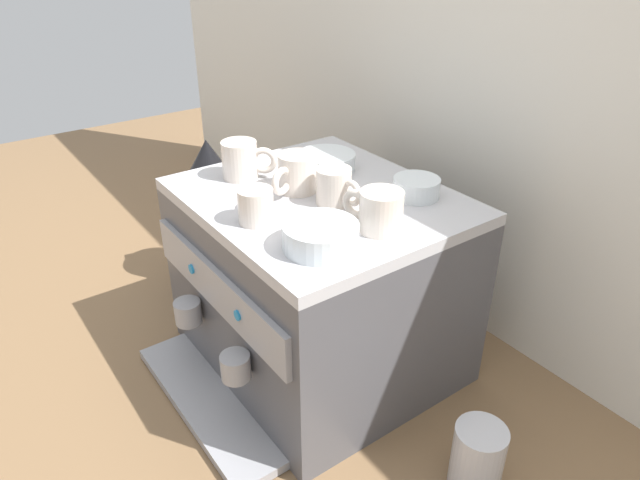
% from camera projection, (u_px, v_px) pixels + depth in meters
% --- Properties ---
extents(ground_plane, '(4.00, 4.00, 0.00)m').
position_uv_depth(ground_plane, '(320.00, 354.00, 1.35)').
color(ground_plane, brown).
extents(tiled_backsplash_wall, '(2.80, 0.03, 1.11)m').
position_uv_depth(tiled_backsplash_wall, '(466.00, 89.00, 1.28)').
color(tiled_backsplash_wall, silver).
rests_on(tiled_backsplash_wall, ground_plane).
extents(espresso_machine, '(0.54, 0.58, 0.41)m').
position_uv_depth(espresso_machine, '(318.00, 282.00, 1.25)').
color(espresso_machine, '#4C4C51').
rests_on(espresso_machine, ground_plane).
extents(ceramic_cup_0, '(0.09, 0.07, 0.06)m').
position_uv_depth(ceramic_cup_0, '(256.00, 205.00, 1.04)').
color(ceramic_cup_0, beige).
rests_on(ceramic_cup_0, espresso_machine).
extents(ceramic_cup_1, '(0.08, 0.12, 0.08)m').
position_uv_depth(ceramic_cup_1, '(296.00, 173.00, 1.15)').
color(ceramic_cup_1, beige).
rests_on(ceramic_cup_1, espresso_machine).
extents(ceramic_cup_2, '(0.12, 0.08, 0.07)m').
position_uv_depth(ceramic_cup_2, '(378.00, 211.00, 1.01)').
color(ceramic_cup_2, beige).
rests_on(ceramic_cup_2, espresso_machine).
extents(ceramic_cup_3, '(0.11, 0.07, 0.07)m').
position_uv_depth(ceramic_cup_3, '(337.00, 186.00, 1.10)').
color(ceramic_cup_3, beige).
rests_on(ceramic_cup_3, espresso_machine).
extents(ceramic_cup_4, '(0.09, 0.10, 0.08)m').
position_uv_depth(ceramic_cup_4, '(242.00, 160.00, 1.21)').
color(ceramic_cup_4, beige).
rests_on(ceramic_cup_4, espresso_machine).
extents(ceramic_bowl_0, '(0.13, 0.13, 0.04)m').
position_uv_depth(ceramic_bowl_0, '(327.00, 162.00, 1.26)').
color(ceramic_bowl_0, silver).
rests_on(ceramic_bowl_0, espresso_machine).
extents(ceramic_bowl_1, '(0.09, 0.09, 0.04)m').
position_uv_depth(ceramic_bowl_1, '(416.00, 188.00, 1.14)').
color(ceramic_bowl_1, silver).
rests_on(ceramic_bowl_1, espresso_machine).
extents(ceramic_bowl_2, '(0.13, 0.13, 0.04)m').
position_uv_depth(ceramic_bowl_2, '(321.00, 237.00, 0.96)').
color(ceramic_bowl_2, silver).
rests_on(ceramic_bowl_2, espresso_machine).
extents(coffee_grinder, '(0.16, 0.16, 0.41)m').
position_uv_depth(coffee_grinder, '(213.00, 215.00, 1.55)').
color(coffee_grinder, '#333338').
rests_on(coffee_grinder, ground_plane).
extents(milk_pitcher, '(0.09, 0.09, 0.13)m').
position_uv_depth(milk_pitcher, '(477.00, 458.00, 1.01)').
color(milk_pitcher, '#B7B7BC').
rests_on(milk_pitcher, ground_plane).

